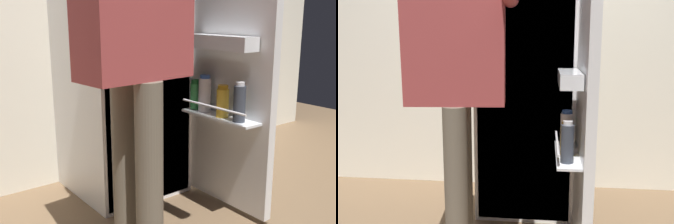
# 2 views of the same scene
# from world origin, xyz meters

# --- Properties ---
(kitchen_wall) EXTENTS (4.40, 0.10, 2.46)m
(kitchen_wall) POSITION_xyz_m (0.00, 0.91, 1.23)
(kitchen_wall) COLOR silver
(kitchen_wall) RESTS_ON ground_plane
(refrigerator) EXTENTS (0.64, 1.18, 1.72)m
(refrigerator) POSITION_xyz_m (0.02, 0.51, 0.86)
(refrigerator) COLOR white
(refrigerator) RESTS_ON ground_plane
(person) EXTENTS (0.59, 0.75, 1.58)m
(person) POSITION_xyz_m (-0.30, -0.08, 0.95)
(person) COLOR #665B4C
(person) RESTS_ON ground_plane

